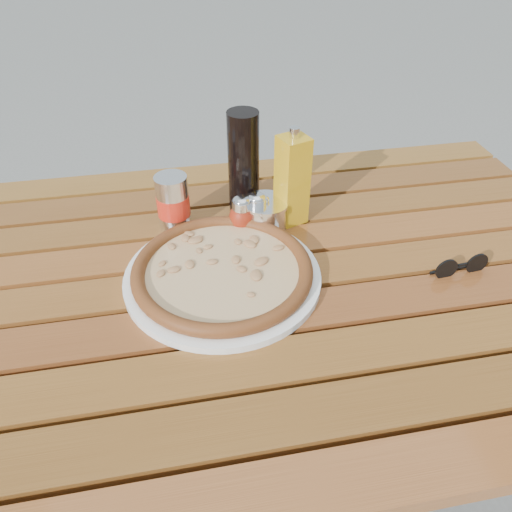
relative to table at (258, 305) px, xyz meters
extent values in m
plane|color=slate|center=(0.00, 0.00, -0.67)|extent=(60.00, 60.00, 0.00)
cube|color=#38230C|center=(-0.64, 0.39, -0.32)|extent=(0.06, 0.06, 0.70)
cube|color=#3C210D|center=(0.64, 0.39, -0.32)|extent=(0.06, 0.06, 0.70)
cube|color=#361A0C|center=(0.00, 0.00, 0.03)|extent=(1.36, 0.86, 0.04)
cube|color=#5D2B10|center=(0.00, -0.41, 0.06)|extent=(1.40, 0.09, 0.03)
cube|color=#4F2A0E|center=(0.00, -0.30, 0.06)|extent=(1.40, 0.09, 0.03)
cube|color=#562D0F|center=(0.00, -0.20, 0.06)|extent=(1.40, 0.09, 0.03)
cube|color=#54260E|center=(0.00, -0.10, 0.06)|extent=(1.40, 0.09, 0.03)
cube|color=#582C0F|center=(0.00, 0.00, 0.06)|extent=(1.40, 0.09, 0.03)
cube|color=#5D2D10|center=(0.00, 0.10, 0.06)|extent=(1.40, 0.09, 0.03)
cube|color=#532B0E|center=(0.00, 0.20, 0.06)|extent=(1.40, 0.09, 0.03)
cube|color=#4E270D|center=(0.00, 0.30, 0.06)|extent=(1.40, 0.09, 0.03)
cube|color=#5A3310|center=(0.00, 0.41, 0.06)|extent=(1.40, 0.09, 0.03)
cylinder|color=white|center=(-0.07, 0.00, 0.08)|extent=(0.47, 0.47, 0.01)
cylinder|color=beige|center=(-0.07, 0.00, 0.09)|extent=(0.41, 0.41, 0.01)
torus|color=black|center=(-0.07, 0.00, 0.10)|extent=(0.44, 0.44, 0.03)
ellipsoid|color=#AA2A13|center=(0.00, 0.15, 0.11)|extent=(0.07, 0.07, 0.06)
cylinder|color=white|center=(0.00, 0.15, 0.14)|extent=(0.05, 0.05, 0.02)
ellipsoid|color=silver|center=(0.00, 0.15, 0.15)|extent=(0.05, 0.05, 0.02)
ellipsoid|color=#3C411A|center=(0.03, 0.16, 0.11)|extent=(0.05, 0.05, 0.06)
cylinder|color=silver|center=(0.03, 0.16, 0.14)|extent=(0.04, 0.04, 0.02)
ellipsoid|color=silver|center=(0.03, 0.16, 0.15)|extent=(0.04, 0.04, 0.02)
cylinder|color=black|center=(0.01, 0.24, 0.19)|extent=(0.08, 0.08, 0.22)
cylinder|color=silver|center=(-0.14, 0.19, 0.14)|extent=(0.07, 0.07, 0.12)
cylinder|color=red|center=(-0.14, 0.19, 0.13)|extent=(0.08, 0.08, 0.04)
cube|color=gold|center=(0.10, 0.17, 0.17)|extent=(0.07, 0.07, 0.19)
cylinder|color=silver|center=(0.10, 0.17, 0.28)|extent=(0.03, 0.03, 0.02)
cylinder|color=silver|center=(0.05, 0.16, 0.10)|extent=(0.11, 0.11, 0.05)
cylinder|color=white|center=(0.05, 0.16, 0.13)|extent=(0.12, 0.12, 0.01)
sphere|color=silver|center=(0.05, 0.16, 0.14)|extent=(0.02, 0.02, 0.01)
cylinder|color=black|center=(0.34, -0.07, 0.09)|extent=(0.04, 0.01, 0.04)
cylinder|color=black|center=(0.40, -0.06, 0.09)|extent=(0.04, 0.01, 0.04)
cube|color=black|center=(0.37, -0.07, 0.10)|extent=(0.02, 0.01, 0.00)
cube|color=black|center=(0.36, -0.05, 0.08)|extent=(0.09, 0.01, 0.00)
cube|color=black|center=(0.38, -0.05, 0.08)|extent=(0.09, 0.01, 0.00)
camera|label=1|loc=(-0.13, -0.69, 0.68)|focal=35.00mm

